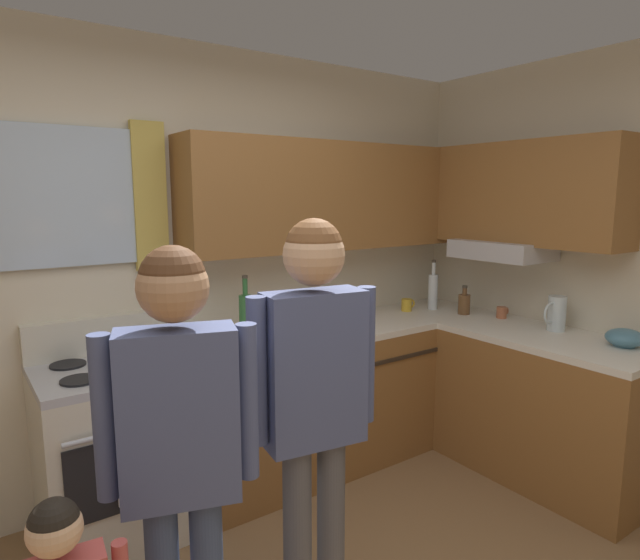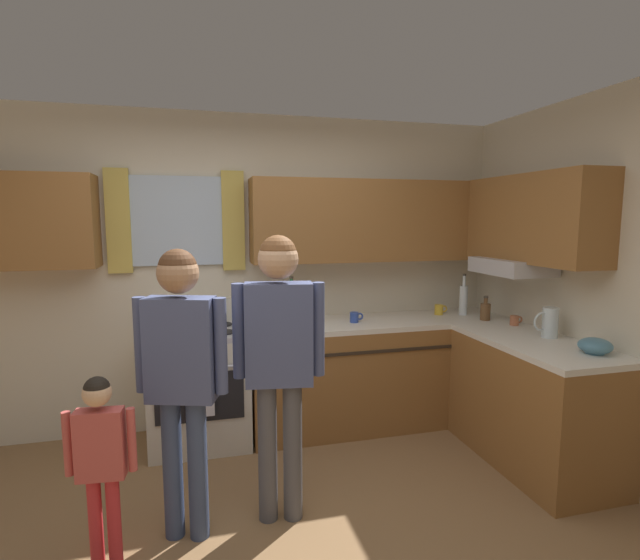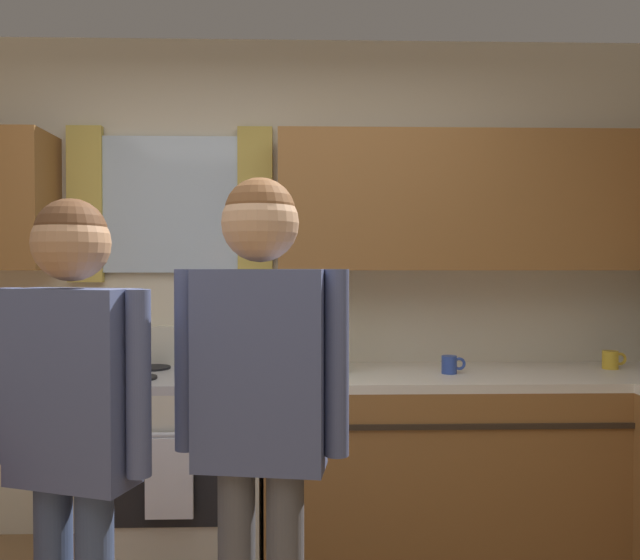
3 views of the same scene
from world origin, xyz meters
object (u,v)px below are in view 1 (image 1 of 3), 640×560
(mixing_bowl, at_px, (625,338))
(mug_cobalt_blue, at_px, (324,324))
(water_pitcher, at_px, (556,313))
(adult_holding_child, at_px, (179,434))
(stove_oven, at_px, (119,447))
(cup_terracotta, at_px, (502,312))
(adult_in_plaid, at_px, (314,385))
(bottle_tall_clear, at_px, (433,290))
(bottle_wine_green, at_px, (246,317))
(mug_mustard_yellow, at_px, (407,305))
(bottle_squat_brown, at_px, (464,303))

(mixing_bowl, bearing_deg, mug_cobalt_blue, 133.05)
(mug_cobalt_blue, relative_size, water_pitcher, 0.52)
(adult_holding_child, bearing_deg, stove_oven, 85.49)
(cup_terracotta, bearing_deg, adult_in_plaid, -162.10)
(mug_cobalt_blue, height_order, adult_in_plaid, adult_in_plaid)
(bottle_tall_clear, height_order, bottle_wine_green, bottle_wine_green)
(mixing_bowl, bearing_deg, bottle_wine_green, 142.90)
(cup_terracotta, height_order, mug_mustard_yellow, mug_mustard_yellow)
(bottle_tall_clear, xyz_separation_m, water_pitcher, (0.15, -0.89, -0.03))
(water_pitcher, bearing_deg, bottle_tall_clear, 99.85)
(bottle_wine_green, distance_m, water_pitcher, 1.92)
(stove_oven, distance_m, bottle_wine_green, 0.94)
(bottle_tall_clear, relative_size, adult_holding_child, 0.23)
(cup_terracotta, height_order, mug_cobalt_blue, mug_cobalt_blue)
(bottle_squat_brown, xyz_separation_m, water_pitcher, (0.09, -0.64, 0.03))
(mug_mustard_yellow, height_order, mixing_bowl, mixing_bowl)
(bottle_squat_brown, xyz_separation_m, bottle_tall_clear, (-0.06, 0.24, 0.06))
(mug_cobalt_blue, bearing_deg, mixing_bowl, -46.95)
(mug_cobalt_blue, xyz_separation_m, adult_holding_child, (-1.35, -1.11, 0.06))
(mixing_bowl, bearing_deg, cup_terracotta, 87.83)
(bottle_wine_green, height_order, mug_cobalt_blue, bottle_wine_green)
(bottle_wine_green, distance_m, mug_cobalt_blue, 0.54)
(mixing_bowl, bearing_deg, water_pitcher, 88.98)
(bottle_wine_green, xyz_separation_m, adult_holding_child, (-0.83, -1.14, -0.04))
(stove_oven, height_order, mixing_bowl, stove_oven)
(water_pitcher, xyz_separation_m, adult_in_plaid, (-2.01, -0.25, 0.04))
(mug_mustard_yellow, distance_m, mixing_bowl, 1.42)
(adult_in_plaid, bearing_deg, mug_mustard_yellow, 35.92)
(mug_cobalt_blue, bearing_deg, bottle_wine_green, 176.93)
(stove_oven, xyz_separation_m, bottle_squat_brown, (2.36, -0.23, 0.51))
(adult_holding_child, xyz_separation_m, adult_in_plaid, (0.53, 0.03, 0.04))
(bottle_squat_brown, distance_m, mug_mustard_yellow, 0.40)
(adult_holding_child, bearing_deg, water_pitcher, 6.18)
(bottle_wine_green, distance_m, adult_in_plaid, 1.15)
(bottle_squat_brown, relative_size, mixing_bowl, 1.01)
(stove_oven, xyz_separation_m, mixing_bowl, (2.44, -1.30, 0.48))
(mug_mustard_yellow, height_order, water_pitcher, water_pitcher)
(bottle_tall_clear, relative_size, water_pitcher, 1.67)
(bottle_squat_brown, bearing_deg, bottle_tall_clear, 104.29)
(stove_oven, bearing_deg, adult_holding_child, -94.51)
(mixing_bowl, xyz_separation_m, adult_in_plaid, (-2.00, 0.18, 0.10))
(stove_oven, relative_size, adult_in_plaid, 0.66)
(mug_cobalt_blue, relative_size, mixing_bowl, 0.57)
(adult_holding_child, relative_size, adult_in_plaid, 0.96)
(mixing_bowl, relative_size, adult_in_plaid, 0.12)
(mug_cobalt_blue, bearing_deg, adult_in_plaid, -127.10)
(cup_terracotta, bearing_deg, mixing_bowl, -92.17)
(bottle_wine_green, bearing_deg, water_pitcher, -26.84)
(adult_in_plaid, bearing_deg, water_pitcher, 7.02)
(mug_mustard_yellow, height_order, adult_in_plaid, adult_in_plaid)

